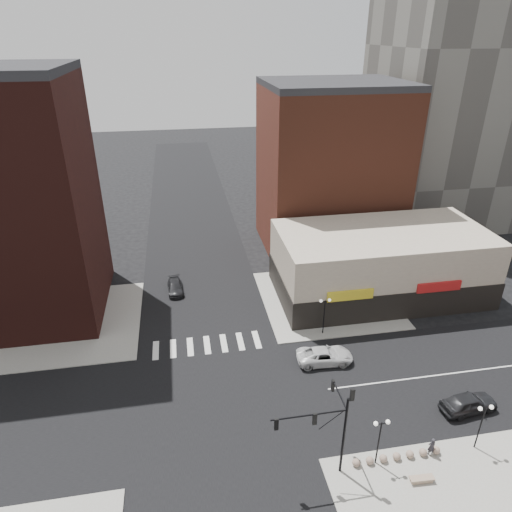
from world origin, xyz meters
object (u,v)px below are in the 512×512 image
object	(u,v)px
dark_sedan_north	(175,287)
traffic_signal	(330,419)
street_lamp_ne	(325,307)
pedestrian	(432,446)
white_suv	(325,356)
street_lamp_se_b	(483,416)
street_lamp_se_a	(380,431)
stone_bench	(422,479)
dark_sedan_east	(469,403)

from	to	relation	value
dark_sedan_north	traffic_signal	bearing A→B (deg)	-72.47
street_lamp_ne	pedestrian	bearing A→B (deg)	-78.21
white_suv	traffic_signal	bearing A→B (deg)	165.95
street_lamp_se_b	dark_sedan_north	bearing A→B (deg)	128.86
white_suv	street_lamp_se_b	bearing A→B (deg)	-141.71
traffic_signal	white_suv	bearing A→B (deg)	72.74
street_lamp_se_a	stone_bench	size ratio (longest dim) A/B	2.37
white_suv	dark_sedan_north	size ratio (longest dim) A/B	1.24
white_suv	stone_bench	size ratio (longest dim) A/B	3.05
traffic_signal	stone_bench	xyz separation A→B (m)	(6.33, -2.21, -4.63)
pedestrian	stone_bench	distance (m)	2.77
dark_sedan_north	stone_bench	world-z (taller)	dark_sedan_north
street_lamp_se_a	dark_sedan_east	size ratio (longest dim) A/B	0.86
dark_sedan_east	stone_bench	size ratio (longest dim) A/B	2.75
street_lamp_se_b	street_lamp_ne	distance (m)	17.46
street_lamp_se_a	street_lamp_se_b	xyz separation A→B (m)	(8.00, 0.00, 0.00)
traffic_signal	street_lamp_se_b	distance (m)	11.88
pedestrian	traffic_signal	bearing A→B (deg)	-1.18
dark_sedan_east	pedestrian	distance (m)	6.46
dark_sedan_north	pedestrian	distance (m)	32.98
dark_sedan_north	stone_bench	distance (m)	33.79
street_lamp_se_a	stone_bench	world-z (taller)	street_lamp_se_a
traffic_signal	white_suv	distance (m)	12.76
street_lamp_ne	white_suv	size ratio (longest dim) A/B	0.78
traffic_signal	street_lamp_se_b	xyz separation A→B (m)	(11.76, -0.17, -1.67)
dark_sedan_north	pedestrian	size ratio (longest dim) A/B	2.73
traffic_signal	dark_sedan_north	world-z (taller)	traffic_signal
white_suv	pedestrian	world-z (taller)	pedestrian
traffic_signal	dark_sedan_east	distance (m)	14.49
pedestrian	street_lamp_se_b	bearing A→B (deg)	-179.99
street_lamp_se_b	dark_sedan_north	world-z (taller)	street_lamp_se_b
white_suv	pedestrian	xyz separation A→B (m)	(4.53, -11.66, 0.17)
stone_bench	street_lamp_se_b	bearing A→B (deg)	23.74
traffic_signal	street_lamp_se_b	size ratio (longest dim) A/B	1.87
white_suv	dark_sedan_north	world-z (taller)	white_suv
street_lamp_se_b	dark_sedan_east	size ratio (longest dim) A/B	0.86
traffic_signal	dark_sedan_east	size ratio (longest dim) A/B	1.61
street_lamp_se_b	white_suv	bearing A→B (deg)	125.08
traffic_signal	stone_bench	size ratio (longest dim) A/B	4.44
street_lamp_se_a	dark_sedan_north	xyz separation A→B (m)	(-14.06, 27.37, -2.66)
dark_sedan_east	street_lamp_se_b	bearing A→B (deg)	149.23
dark_sedan_east	stone_bench	xyz separation A→B (m)	(-7.13, -5.66, -0.49)
traffic_signal	dark_sedan_east	world-z (taller)	traffic_signal
street_lamp_ne	street_lamp_se_a	bearing A→B (deg)	-93.58
dark_sedan_north	street_lamp_se_b	bearing A→B (deg)	-54.34
street_lamp_se_a	stone_bench	xyz separation A→B (m)	(2.56, -2.04, -2.96)
pedestrian	stone_bench	size ratio (longest dim) A/B	0.90
dark_sedan_east	traffic_signal	bearing A→B (deg)	98.70
street_lamp_se_b	pedestrian	bearing A→B (deg)	180.00
street_lamp_ne	pedestrian	distance (m)	16.52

